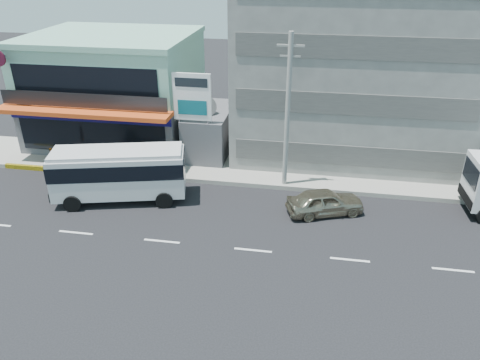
{
  "coord_description": "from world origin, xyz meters",
  "views": [
    {
      "loc": [
        7.73,
        -20.11,
        14.39
      ],
      "look_at": [
        3.68,
        3.68,
        2.2
      ],
      "focal_mm": 35.0,
      "sensor_mm": 36.0,
      "label": 1
    }
  ],
  "objects_px": {
    "minibus": "(119,171)",
    "motorcycle_rider": "(54,165)",
    "utility_pole_near": "(287,113)",
    "shop_building": "(117,91)",
    "satellite_dish": "(207,114)",
    "billboard": "(192,102)",
    "sedan": "(325,202)",
    "concrete_building": "(352,58)"
  },
  "relations": [
    {
      "from": "satellite_dish",
      "to": "billboard",
      "type": "distance_m",
      "value": 2.31
    },
    {
      "from": "minibus",
      "to": "shop_building",
      "type": "bearing_deg",
      "value": 112.43
    },
    {
      "from": "sedan",
      "to": "motorcycle_rider",
      "type": "relative_size",
      "value": 2.33
    },
    {
      "from": "concrete_building",
      "to": "minibus",
      "type": "relative_size",
      "value": 1.9
    },
    {
      "from": "concrete_building",
      "to": "shop_building",
      "type": "bearing_deg",
      "value": -176.65
    },
    {
      "from": "concrete_building",
      "to": "minibus",
      "type": "bearing_deg",
      "value": -141.91
    },
    {
      "from": "satellite_dish",
      "to": "minibus",
      "type": "xyz_separation_m",
      "value": [
        -3.93,
        -6.92,
        -1.57
      ]
    },
    {
      "from": "utility_pole_near",
      "to": "motorcycle_rider",
      "type": "relative_size",
      "value": 5.13
    },
    {
      "from": "billboard",
      "to": "utility_pole_near",
      "type": "xyz_separation_m",
      "value": [
        6.5,
        -1.8,
        0.22
      ]
    },
    {
      "from": "shop_building",
      "to": "utility_pole_near",
      "type": "distance_m",
      "value": 15.5
    },
    {
      "from": "sedan",
      "to": "satellite_dish",
      "type": "bearing_deg",
      "value": 32.84
    },
    {
      "from": "minibus",
      "to": "sedan",
      "type": "height_order",
      "value": "minibus"
    },
    {
      "from": "billboard",
      "to": "concrete_building",
      "type": "bearing_deg",
      "value": 28.92
    },
    {
      "from": "sedan",
      "to": "concrete_building",
      "type": "bearing_deg",
      "value": -27.49
    },
    {
      "from": "concrete_building",
      "to": "minibus",
      "type": "height_order",
      "value": "concrete_building"
    },
    {
      "from": "minibus",
      "to": "motorcycle_rider",
      "type": "distance_m",
      "value": 6.77
    },
    {
      "from": "minibus",
      "to": "motorcycle_rider",
      "type": "relative_size",
      "value": 4.32
    },
    {
      "from": "concrete_building",
      "to": "utility_pole_near",
      "type": "distance_m",
      "value": 8.79
    },
    {
      "from": "motorcycle_rider",
      "to": "shop_building",
      "type": "bearing_deg",
      "value": 74.55
    },
    {
      "from": "concrete_building",
      "to": "minibus",
      "type": "xyz_separation_m",
      "value": [
        -13.93,
        -10.92,
        -4.99
      ]
    },
    {
      "from": "shop_building",
      "to": "utility_pole_near",
      "type": "relative_size",
      "value": 1.24
    },
    {
      "from": "shop_building",
      "to": "concrete_building",
      "type": "height_order",
      "value": "concrete_building"
    },
    {
      "from": "satellite_dish",
      "to": "sedan",
      "type": "bearing_deg",
      "value": -36.98
    },
    {
      "from": "concrete_building",
      "to": "utility_pole_near",
      "type": "height_order",
      "value": "concrete_building"
    },
    {
      "from": "shop_building",
      "to": "satellite_dish",
      "type": "relative_size",
      "value": 8.27
    },
    {
      "from": "satellite_dish",
      "to": "billboard",
      "type": "relative_size",
      "value": 0.22
    },
    {
      "from": "concrete_building",
      "to": "utility_pole_near",
      "type": "xyz_separation_m",
      "value": [
        -4.0,
        -7.6,
        -1.85
      ]
    },
    {
      "from": "billboard",
      "to": "minibus",
      "type": "xyz_separation_m",
      "value": [
        -3.43,
        -5.12,
        -2.92
      ]
    },
    {
      "from": "concrete_building",
      "to": "motorcycle_rider",
      "type": "relative_size",
      "value": 8.21
    },
    {
      "from": "minibus",
      "to": "billboard",
      "type": "bearing_deg",
      "value": 56.17
    },
    {
      "from": "motorcycle_rider",
      "to": "utility_pole_near",
      "type": "bearing_deg",
      "value": 2.15
    },
    {
      "from": "utility_pole_near",
      "to": "minibus",
      "type": "bearing_deg",
      "value": -161.53
    },
    {
      "from": "concrete_building",
      "to": "motorcycle_rider",
      "type": "xyz_separation_m",
      "value": [
        -19.97,
        -8.2,
        -6.36
      ]
    },
    {
      "from": "billboard",
      "to": "utility_pole_near",
      "type": "relative_size",
      "value": 0.69
    },
    {
      "from": "utility_pole_near",
      "to": "satellite_dish",
      "type": "bearing_deg",
      "value": 149.04
    },
    {
      "from": "concrete_building",
      "to": "sedan",
      "type": "xyz_separation_m",
      "value": [
        -1.35,
        -10.52,
        -6.23
      ]
    },
    {
      "from": "satellite_dish",
      "to": "sedan",
      "type": "xyz_separation_m",
      "value": [
        8.65,
        -6.52,
        -2.8
      ]
    },
    {
      "from": "concrete_building",
      "to": "satellite_dish",
      "type": "relative_size",
      "value": 10.67
    },
    {
      "from": "satellite_dish",
      "to": "motorcycle_rider",
      "type": "relative_size",
      "value": 0.77
    },
    {
      "from": "shop_building",
      "to": "sedan",
      "type": "distance_m",
      "value": 19.42
    },
    {
      "from": "shop_building",
      "to": "concrete_building",
      "type": "relative_size",
      "value": 0.77
    },
    {
      "from": "satellite_dish",
      "to": "concrete_building",
      "type": "bearing_deg",
      "value": 21.8
    }
  ]
}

